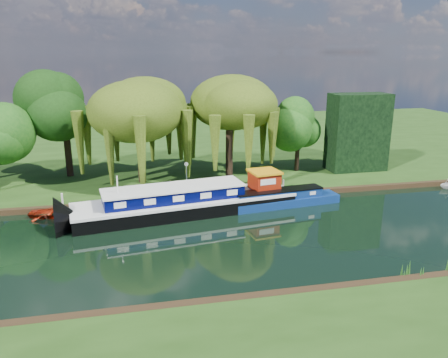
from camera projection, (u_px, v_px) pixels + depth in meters
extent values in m
plane|color=black|center=(199.00, 241.00, 30.02)|extent=(120.00, 120.00, 0.00)
cube|color=#1D3C10|center=(163.00, 142.00, 61.91)|extent=(120.00, 52.00, 0.45)
cube|color=black|center=(186.00, 207.00, 35.23)|extent=(18.09, 6.46, 1.18)
cube|color=silver|center=(186.00, 199.00, 35.04)|extent=(18.19, 6.56, 0.22)
cube|color=#02063A|center=(174.00, 194.00, 34.55)|extent=(11.27, 4.40, 0.93)
cube|color=silver|center=(174.00, 187.00, 34.41)|extent=(11.49, 4.62, 0.12)
cube|color=maroon|center=(264.00, 181.00, 37.08)|extent=(2.45, 2.45, 1.48)
cube|color=orange|center=(264.00, 172.00, 36.85)|extent=(2.73, 2.73, 0.16)
cylinder|color=silver|center=(118.00, 191.00, 32.92)|extent=(0.10, 0.10, 2.36)
cube|color=navy|center=(279.00, 203.00, 36.76)|extent=(10.92, 3.06, 0.81)
cube|color=navy|center=(279.00, 194.00, 36.56)|extent=(7.65, 2.23, 0.67)
cube|color=black|center=(279.00, 190.00, 36.45)|extent=(7.75, 2.33, 0.09)
cube|color=silver|center=(251.00, 200.00, 35.05)|extent=(0.54, 0.11, 0.29)
cube|color=silver|center=(272.00, 198.00, 35.63)|extent=(0.54, 0.11, 0.29)
cube|color=silver|center=(293.00, 195.00, 36.21)|extent=(0.54, 0.11, 0.29)
cube|color=silver|center=(313.00, 193.00, 36.78)|extent=(0.54, 0.11, 0.29)
imported|color=maroon|center=(53.00, 216.00, 34.59)|extent=(3.87, 3.00, 0.74)
imported|color=silver|center=(448.00, 188.00, 41.65)|extent=(2.27, 2.02, 1.08)
cylinder|color=black|center=(141.00, 153.00, 41.46)|extent=(0.73, 0.73, 5.61)
ellipsoid|color=#374C10|center=(139.00, 111.00, 40.33)|extent=(7.83, 7.83, 5.06)
cylinder|color=black|center=(229.00, 151.00, 42.94)|extent=(0.77, 0.77, 5.47)
ellipsoid|color=#374C10|center=(229.00, 110.00, 41.84)|extent=(7.47, 7.47, 4.83)
cylinder|color=black|center=(67.00, 140.00, 43.29)|extent=(0.74, 0.74, 7.31)
ellipsoid|color=black|center=(64.00, 110.00, 42.45)|extent=(5.85, 5.85, 5.85)
cylinder|color=black|center=(297.00, 147.00, 45.59)|extent=(0.43, 0.43, 5.08)
ellipsoid|color=#174C13|center=(298.00, 127.00, 45.01)|extent=(4.07, 4.07, 4.07)
cube|color=black|center=(357.00, 132.00, 45.66)|extent=(6.00, 3.00, 8.00)
cylinder|color=silver|center=(187.00, 178.00, 39.55)|extent=(0.10, 0.10, 2.20)
sphere|color=white|center=(186.00, 164.00, 39.20)|extent=(0.36, 0.36, 0.36)
cylinder|color=silver|center=(62.00, 199.00, 35.69)|extent=(0.16, 0.16, 1.00)
cylinder|color=silver|center=(137.00, 194.00, 36.86)|extent=(0.16, 0.16, 1.00)
cylinder|color=silver|center=(218.00, 189.00, 38.24)|extent=(0.16, 0.16, 1.00)
cylinder|color=silver|center=(283.00, 185.00, 39.41)|extent=(0.16, 0.16, 1.00)
cone|color=#1A5215|center=(410.00, 271.00, 24.78)|extent=(1.20, 1.20, 1.10)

